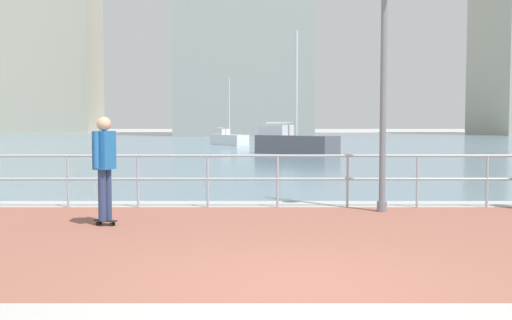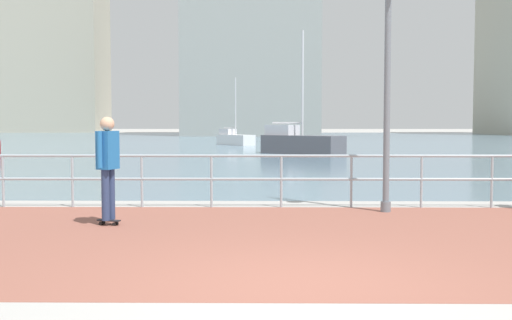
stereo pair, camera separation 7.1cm
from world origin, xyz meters
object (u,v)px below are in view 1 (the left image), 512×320
object	(u,v)px
skateboarder	(107,160)
sailboat_gray	(231,138)
sailboat_navy	(297,142)
lamppost	(392,43)

from	to	relation	value
skateboarder	sailboat_gray	xyz separation A→B (m)	(0.41, 36.17, -0.60)
skateboarder	sailboat_navy	world-z (taller)	sailboat_navy
lamppost	sailboat_navy	xyz separation A→B (m)	(-0.43, 21.51, -2.55)
lamppost	sailboat_navy	distance (m)	21.66
lamppost	sailboat_navy	size ratio (longest dim) A/B	0.87
skateboarder	sailboat_gray	distance (m)	36.18
skateboarder	sailboat_gray	world-z (taller)	sailboat_gray
lamppost	sailboat_navy	world-z (taller)	sailboat_navy
lamppost	sailboat_gray	distance (m)	35.15
skateboarder	lamppost	bearing A→B (deg)	16.01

